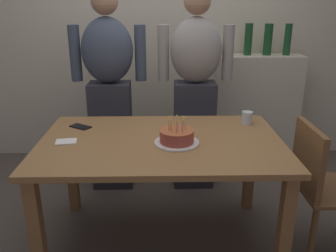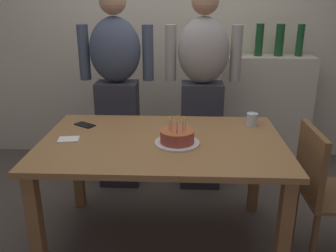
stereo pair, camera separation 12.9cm
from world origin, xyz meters
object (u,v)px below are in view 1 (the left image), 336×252
Objects in this scene: water_glass_near at (248,118)px; person_woman_cardigan at (196,88)px; person_man_bearded at (110,88)px; birthday_cake at (178,137)px; dining_chair at (322,182)px; cell_phone at (81,127)px; napkin_stack at (67,142)px.

person_woman_cardigan reaches higher than water_glass_near.
water_glass_near is 0.05× the size of person_man_bearded.
dining_chair is at bearing -5.58° from birthday_cake.
birthday_cake is 0.31× the size of dining_chair.
cell_phone is (-0.64, 0.31, -0.04)m from birthday_cake.
napkin_stack is at bearing 79.28° from person_man_bearded.
dining_chair reaches higher than napkin_stack.
birthday_cake reaches higher than dining_chair.
person_woman_cardigan is at bearing 121.66° from water_glass_near.
birthday_cake is at bearing -2.90° from napkin_stack.
person_woman_cardigan reaches higher than birthday_cake.
person_woman_cardigan reaches higher than dining_chair.
person_man_bearded is 1.72m from dining_chair.
napkin_stack is 1.57m from dining_chair.
dining_chair is (1.55, -0.12, -0.23)m from napkin_stack.
cell_phone is 0.17× the size of dining_chair.
water_glass_near is 0.10× the size of dining_chair.
cell_phone is at bearing 83.50° from napkin_stack.
water_glass_near is 0.05× the size of person_woman_cardigan.
water_glass_near is (0.51, 0.36, 0.00)m from birthday_cake.
person_man_bearded reaches higher than dining_chair.
dining_chair is at bearing -50.09° from water_glass_near.
person_man_bearded reaches higher than cell_phone.
birthday_cake is 3.12× the size of water_glass_near.
water_glass_near is at bearing 35.08° from birthday_cake.
water_glass_near reaches higher than cell_phone.
person_man_bearded is at bearing 0.00° from person_woman_cardigan.
cell_phone is 0.09× the size of person_man_bearded.
napkin_stack is 0.07× the size of person_woman_cardigan.
birthday_cake is 2.19× the size of napkin_stack.
water_glass_near is at bearing 121.66° from person_woman_cardigan.
dining_chair is (0.69, -0.96, -0.36)m from person_woman_cardigan.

